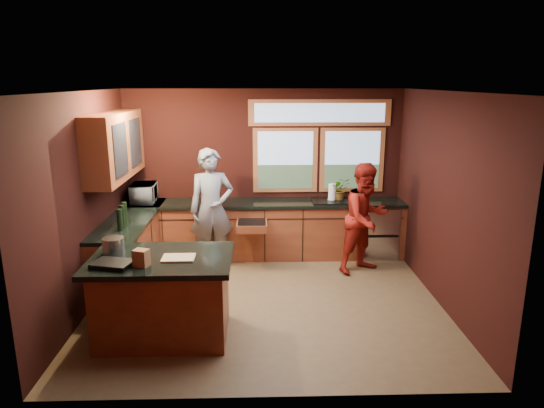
{
  "coord_description": "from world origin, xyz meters",
  "views": [
    {
      "loc": [
        -0.1,
        -5.87,
        2.83
      ],
      "look_at": [
        0.08,
        0.4,
        1.22
      ],
      "focal_mm": 32.0,
      "sensor_mm": 36.0,
      "label": 1
    }
  ],
  "objects_px": {
    "cutting_board": "(178,258)",
    "stock_pot": "(114,246)",
    "person_red": "(366,218)",
    "person_grey": "(212,209)",
    "island": "(163,297)"
  },
  "relations": [
    {
      "from": "person_grey",
      "to": "cutting_board",
      "type": "xyz_separation_m",
      "value": [
        -0.16,
        -2.15,
        0.03
      ]
    },
    {
      "from": "person_grey",
      "to": "person_red",
      "type": "bearing_deg",
      "value": -18.88
    },
    {
      "from": "stock_pot",
      "to": "person_red",
      "type": "bearing_deg",
      "value": 28.1
    },
    {
      "from": "person_grey",
      "to": "stock_pot",
      "type": "xyz_separation_m",
      "value": [
        -0.91,
        -1.95,
        0.11
      ]
    },
    {
      "from": "island",
      "to": "cutting_board",
      "type": "relative_size",
      "value": 4.43
    },
    {
      "from": "island",
      "to": "person_red",
      "type": "relative_size",
      "value": 0.93
    },
    {
      "from": "person_grey",
      "to": "stock_pot",
      "type": "height_order",
      "value": "person_grey"
    },
    {
      "from": "cutting_board",
      "to": "island",
      "type": "bearing_deg",
      "value": 165.96
    },
    {
      "from": "person_grey",
      "to": "cutting_board",
      "type": "distance_m",
      "value": 2.15
    },
    {
      "from": "island",
      "to": "person_grey",
      "type": "height_order",
      "value": "person_grey"
    },
    {
      "from": "person_red",
      "to": "stock_pot",
      "type": "height_order",
      "value": "person_red"
    },
    {
      "from": "person_red",
      "to": "cutting_board",
      "type": "xyz_separation_m",
      "value": [
        -2.48,
        -1.92,
        0.12
      ]
    },
    {
      "from": "cutting_board",
      "to": "stock_pot",
      "type": "distance_m",
      "value": 0.78
    },
    {
      "from": "cutting_board",
      "to": "stock_pot",
      "type": "bearing_deg",
      "value": 165.07
    },
    {
      "from": "person_red",
      "to": "cutting_board",
      "type": "relative_size",
      "value": 4.75
    }
  ]
}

